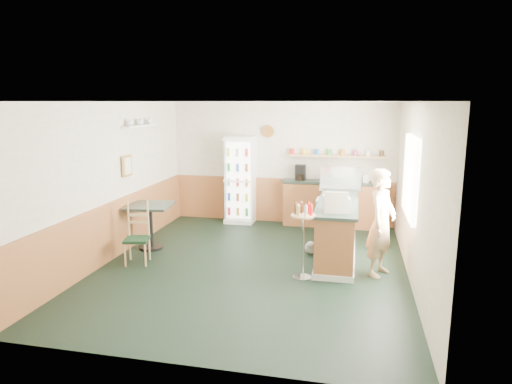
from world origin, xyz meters
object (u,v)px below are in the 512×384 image
(shopkeeper, at_px, (381,223))
(cafe_table, at_px, (150,218))
(cash_register, at_px, (336,204))
(condiment_stand, at_px, (303,231))
(drinks_fridge, at_px, (240,180))
(display_case, at_px, (341,178))
(cafe_chair, at_px, (139,231))

(shopkeeper, xyz_separation_m, cafe_table, (-4.10, 0.44, -0.25))
(cash_register, bearing_deg, shopkeeper, -5.94)
(shopkeeper, xyz_separation_m, condiment_stand, (-1.17, -0.40, -0.09))
(drinks_fridge, distance_m, cafe_table, 2.54)
(display_case, height_order, cash_register, display_case)
(drinks_fridge, bearing_deg, cafe_table, -117.31)
(cash_register, height_order, shopkeeper, shopkeeper)
(display_case, height_order, cafe_chair, display_case)
(drinks_fridge, height_order, cash_register, drinks_fridge)
(display_case, xyz_separation_m, condiment_stand, (-0.47, -2.20, -0.47))
(drinks_fridge, xyz_separation_m, condiment_stand, (1.77, -3.08, -0.21))
(cafe_table, bearing_deg, cafe_chair, -80.35)
(drinks_fridge, distance_m, cash_register, 3.52)
(display_case, relative_size, cash_register, 1.89)
(drinks_fridge, xyz_separation_m, cafe_chair, (-1.03, -2.93, -0.42))
(drinks_fridge, distance_m, cafe_chair, 3.14)
(display_case, distance_m, cash_register, 1.83)
(display_case, height_order, condiment_stand, display_case)
(shopkeeper, relative_size, cafe_table, 1.99)
(cafe_table, bearing_deg, display_case, 21.71)
(cash_register, distance_m, cafe_table, 3.47)
(cafe_table, height_order, cafe_chair, cafe_chair)
(cash_register, height_order, cafe_chair, cash_register)
(drinks_fridge, xyz_separation_m, display_case, (2.25, -0.88, 0.26))
(drinks_fridge, relative_size, shopkeeper, 1.15)
(display_case, bearing_deg, cafe_table, -158.29)
(condiment_stand, height_order, cafe_chair, condiment_stand)
(cafe_chair, bearing_deg, condiment_stand, -16.55)
(cash_register, distance_m, cafe_chair, 3.34)
(shopkeeper, bearing_deg, cash_register, 116.15)
(drinks_fridge, height_order, shopkeeper, drinks_fridge)
(display_case, xyz_separation_m, cash_register, (0.00, -1.82, -0.11))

